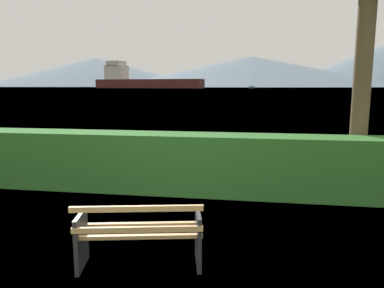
% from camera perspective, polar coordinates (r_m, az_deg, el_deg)
% --- Properties ---
extents(ground_plane, '(1400.00, 1400.00, 0.00)m').
position_cam_1_polar(ground_plane, '(4.83, -7.97, -18.11)').
color(ground_plane, olive).
extents(water_surface, '(620.00, 620.00, 0.00)m').
position_cam_1_polar(water_surface, '(312.00, 9.09, 8.66)').
color(water_surface, '#6B8EA3').
rests_on(water_surface, ground_plane).
extents(park_bench, '(1.59, 0.86, 0.87)m').
position_cam_1_polar(park_bench, '(4.61, -8.15, -13.79)').
color(park_bench, tan).
rests_on(park_bench, ground_plane).
extents(hedge_row, '(13.35, 0.84, 1.22)m').
position_cam_1_polar(hedge_row, '(7.57, -0.95, -3.02)').
color(hedge_row, '#2D6B28').
rests_on(hedge_row, ground_plane).
extents(cargo_ship_large, '(82.20, 27.70, 19.52)m').
position_cam_1_polar(cargo_ship_large, '(270.48, -8.05, 9.77)').
color(cargo_ship_large, '#471E19').
rests_on(cargo_ship_large, water_surface).
extents(fishing_boat_near, '(4.08, 4.17, 2.04)m').
position_cam_1_polar(fishing_boat_near, '(261.37, 9.30, 8.73)').
color(fishing_boat_near, '#335693').
rests_on(fishing_boat_near, water_surface).
extents(distant_hills, '(843.96, 428.81, 75.93)m').
position_cam_1_polar(distant_hills, '(579.55, 14.61, 11.58)').
color(distant_hills, slate).
rests_on(distant_hills, ground_plane).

